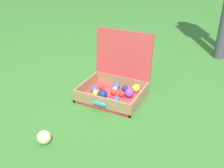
% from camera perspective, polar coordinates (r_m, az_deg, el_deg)
% --- Properties ---
extents(ground_plane, '(16.00, 16.00, 0.00)m').
position_cam_1_polar(ground_plane, '(2.27, -1.16, -3.70)').
color(ground_plane, '#336B28').
extents(open_suitcase, '(0.52, 0.49, 0.53)m').
position_cam_1_polar(open_suitcase, '(2.31, 0.78, 0.12)').
color(open_suitcase, '#B23838').
rests_on(open_suitcase, ground).
extents(stray_ball_on_grass, '(0.10, 0.10, 0.10)m').
position_cam_1_polar(stray_ball_on_grass, '(1.87, -14.24, -10.90)').
color(stray_ball_on_grass, '#D1B784').
rests_on(stray_ball_on_grass, ground).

